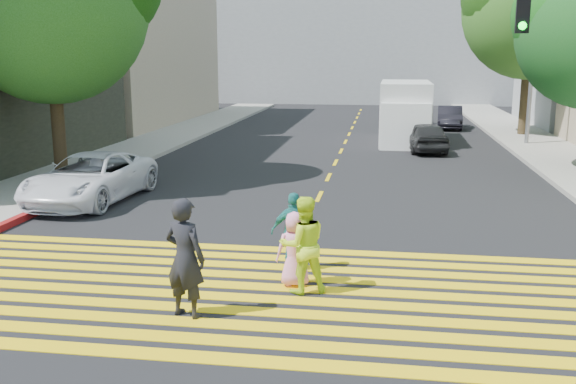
% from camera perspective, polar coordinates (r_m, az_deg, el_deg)
% --- Properties ---
extents(ground, '(120.00, 120.00, 0.00)m').
position_cam_1_polar(ground, '(9.87, -2.66, -11.63)').
color(ground, black).
extents(sidewalk_left, '(3.00, 40.00, 0.15)m').
position_cam_1_polar(sidewalk_left, '(32.76, -9.82, 5.07)').
color(sidewalk_left, gray).
rests_on(sidewalk_left, ground).
extents(sidewalk_right, '(3.00, 60.00, 0.15)m').
position_cam_1_polar(sidewalk_right, '(25.09, 24.00, 2.10)').
color(sidewalk_right, gray).
rests_on(sidewalk_right, ground).
extents(curb_red, '(0.20, 8.00, 0.16)m').
position_cam_1_polar(curb_red, '(17.65, -21.18, -1.48)').
color(curb_red, maroon).
rests_on(curb_red, ground).
extents(crosswalk, '(13.40, 5.30, 0.01)m').
position_cam_1_polar(crosswalk, '(11.03, -1.36, -8.97)').
color(crosswalk, yellow).
rests_on(crosswalk, ground).
extents(lane_line, '(0.12, 34.40, 0.01)m').
position_cam_1_polar(lane_line, '(31.66, 5.30, 4.83)').
color(lane_line, yellow).
rests_on(lane_line, ground).
extents(building_left_tan, '(12.00, 16.00, 10.00)m').
position_cam_1_polar(building_left_tan, '(40.94, -17.63, 12.96)').
color(building_left_tan, tan).
rests_on(building_left_tan, ground).
extents(backdrop_block, '(30.00, 8.00, 12.00)m').
position_cam_1_polar(backdrop_block, '(56.92, 7.00, 14.03)').
color(backdrop_block, gray).
rests_on(backdrop_block, ground).
extents(tree_right_far, '(7.78, 7.47, 9.51)m').
position_cam_1_polar(tree_right_far, '(33.84, 21.03, 15.46)').
color(tree_right_far, '#302410').
rests_on(tree_right_far, ground).
extents(pedestrian_man, '(0.79, 0.65, 1.88)m').
position_cam_1_polar(pedestrian_man, '(9.94, -9.14, -5.81)').
color(pedestrian_man, black).
rests_on(pedestrian_man, ground).
extents(pedestrian_woman, '(0.98, 0.88, 1.67)m').
position_cam_1_polar(pedestrian_woman, '(10.84, 1.35, -4.72)').
color(pedestrian_woman, '#D0F627').
rests_on(pedestrian_woman, ground).
extents(pedestrian_child, '(0.75, 0.60, 1.33)m').
position_cam_1_polar(pedestrian_child, '(11.19, 0.60, -5.09)').
color(pedestrian_child, pink).
rests_on(pedestrian_child, ground).
extents(pedestrian_extra, '(0.91, 0.46, 1.49)m').
position_cam_1_polar(pedestrian_extra, '(11.97, 0.57, -3.54)').
color(pedestrian_extra, teal).
rests_on(pedestrian_extra, ground).
extents(white_sedan, '(2.48, 4.88, 1.32)m').
position_cam_1_polar(white_sedan, '(18.45, -17.18, 1.20)').
color(white_sedan, white).
rests_on(white_sedan, ground).
extents(dark_car_near, '(1.90, 3.83, 1.26)m').
position_cam_1_polar(dark_car_near, '(27.57, 12.14, 4.84)').
color(dark_car_near, black).
rests_on(dark_car_near, ground).
extents(silver_car, '(2.45, 4.84, 1.35)m').
position_cam_1_polar(silver_car, '(40.67, 10.57, 7.22)').
color(silver_car, gray).
rests_on(silver_car, ground).
extents(dark_car_parked, '(1.57, 3.80, 1.22)m').
position_cam_1_polar(dark_car_parked, '(36.66, 14.18, 6.45)').
color(dark_car_parked, black).
rests_on(dark_car_parked, ground).
extents(white_van, '(2.29, 5.90, 2.77)m').
position_cam_1_polar(white_van, '(30.17, 10.35, 6.83)').
color(white_van, silver).
rests_on(white_van, ground).
extents(street_lamp, '(2.21, 0.48, 9.78)m').
position_cam_1_polar(street_lamp, '(30.21, 20.80, 14.44)').
color(street_lamp, gray).
rests_on(street_lamp, ground).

